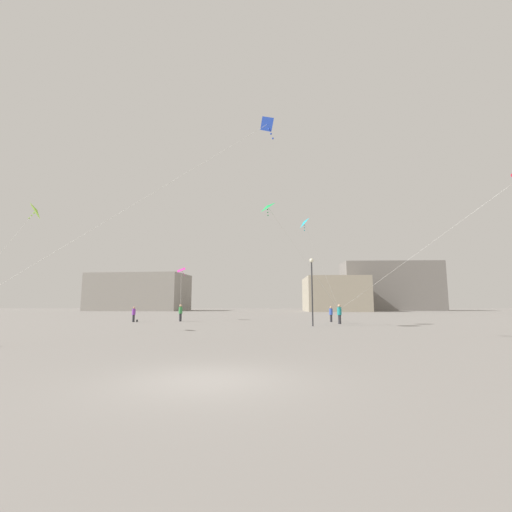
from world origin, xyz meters
TOP-DOWN VIEW (x-y plane):
  - ground_plane at (0.00, 0.00)m, footprint 300.00×300.00m
  - person_in_purple at (-13.02, 27.20)m, footprint 0.35×0.35m
  - person_in_teal at (7.63, 24.72)m, footprint 0.40×0.40m
  - person_in_green at (-8.55, 28.82)m, footprint 0.39×0.39m
  - person_in_blue at (7.44, 28.55)m, footprint 0.35×0.35m
  - kite_emerald_diamond at (1.11, 18.60)m, footprint 7.42×7.06m
  - kite_magenta_delta at (-9.21, 31.02)m, footprint 1.41×2.91m
  - kite_cobalt_delta at (0.69, 8.33)m, footprint 14.08×3.41m
  - kite_cyan_diamond at (4.26, 21.62)m, footprint 3.94×3.79m
  - kite_lime_diamond at (-14.23, 13.06)m, footprint 2.59×8.23m
  - building_left_hall at (-37.00, 89.27)m, footprint 26.94×16.45m
  - building_centre_hall at (17.00, 83.51)m, footprint 15.45×16.63m
  - building_right_hall at (35.00, 94.53)m, footprint 27.26×10.48m
  - lamppost_east at (4.80, 21.36)m, footprint 0.36×0.36m
  - handbag_beside_flyer at (-12.67, 27.30)m, footprint 0.23×0.35m

SIDE VIEW (x-z plane):
  - ground_plane at x=0.00m, z-range 0.00..0.00m
  - handbag_beside_flyer at x=-12.67m, z-range 0.00..0.24m
  - person_in_purple at x=-13.02m, z-range 0.08..1.67m
  - person_in_blue at x=7.44m, z-range 0.08..1.69m
  - person_in_green at x=-8.55m, z-range 0.09..1.89m
  - person_in_teal at x=7.63m, z-range 0.09..1.90m
  - lamppost_east at x=4.80m, z-range 0.90..6.64m
  - building_centre_hall at x=17.00m, z-range 0.00..8.72m
  - building_left_hall at x=-37.00m, z-range 0.00..10.32m
  - kite_magenta_delta at x=-9.21m, z-range 3.35..8.10m
  - building_right_hall at x=35.00m, z-range 0.00..13.86m
  - kite_lime_diamond at x=-14.23m, z-range 4.35..11.63m
  - kite_cyan_diamond at x=4.26m, z-range 4.84..13.03m
  - kite_emerald_diamond at x=1.11m, z-range 5.18..13.98m
  - kite_cobalt_delta at x=0.69m, z-range 5.59..15.75m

